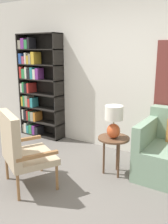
{
  "coord_description": "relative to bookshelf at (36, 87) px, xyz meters",
  "views": [
    {
      "loc": [
        1.73,
        -1.85,
        1.74
      ],
      "look_at": [
        -0.09,
        0.97,
        0.9
      ],
      "focal_mm": 40.0,
      "sensor_mm": 36.0,
      "label": 1
    }
  ],
  "objects": [
    {
      "name": "table_lamp",
      "position": [
        2.11,
        -0.73,
        -0.18
      ],
      "size": [
        0.25,
        0.25,
        0.46
      ],
      "color": "#C65128",
      "rests_on": "side_table"
    },
    {
      "name": "ground_plane",
      "position": [
        1.81,
        -1.84,
        -1.0
      ],
      "size": [
        14.0,
        14.0,
        0.0
      ],
      "primitive_type": "plane",
      "color": "#66605B"
    },
    {
      "name": "side_table",
      "position": [
        2.11,
        -0.7,
        -0.52
      ],
      "size": [
        0.44,
        0.44,
        0.55
      ],
      "color": "brown",
      "rests_on": "ground_plane"
    },
    {
      "name": "bookshelf",
      "position": [
        0.0,
        0.0,
        0.0
      ],
      "size": [
        0.95,
        0.3,
        2.04
      ],
      "color": "black",
      "rests_on": "ground_plane"
    },
    {
      "name": "armchair",
      "position": [
        1.27,
        -1.66,
        -0.44
      ],
      "size": [
        0.85,
        0.82,
        1.0
      ],
      "color": "olive",
      "rests_on": "ground_plane"
    },
    {
      "name": "wall_back",
      "position": [
        1.88,
        0.19,
        0.35
      ],
      "size": [
        6.4,
        0.08,
        2.7
      ],
      "color": "silver",
      "rests_on": "ground_plane"
    }
  ]
}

